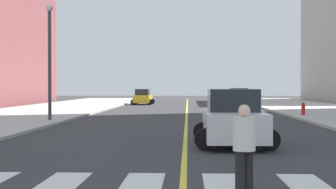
{
  "coord_description": "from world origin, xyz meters",
  "views": [
    {
      "loc": [
        0.11,
        -6.21,
        2.14
      ],
      "look_at": [
        -1.33,
        29.24,
        1.58
      ],
      "focal_mm": 53.26,
      "sensor_mm": 36.0,
      "label": 1
    }
  ],
  "objects_px": {
    "street_lamp": "(50,51)",
    "fire_hydrant": "(303,109)",
    "car_blue_nearest": "(239,99)",
    "car_yellow_third": "(143,97)",
    "car_white_second": "(233,119)",
    "pedestrian_crossing": "(244,146)"
  },
  "relations": [
    {
      "from": "street_lamp",
      "to": "fire_hydrant",
      "type": "bearing_deg",
      "value": 19.11
    },
    {
      "from": "car_blue_nearest",
      "to": "car_yellow_third",
      "type": "height_order",
      "value": "car_blue_nearest"
    },
    {
      "from": "car_blue_nearest",
      "to": "street_lamp",
      "type": "distance_m",
      "value": 25.03
    },
    {
      "from": "car_blue_nearest",
      "to": "car_white_second",
      "type": "height_order",
      "value": "car_white_second"
    },
    {
      "from": "car_blue_nearest",
      "to": "pedestrian_crossing",
      "type": "xyz_separation_m",
      "value": [
        -4.01,
        -40.61,
        0.05
      ]
    },
    {
      "from": "car_blue_nearest",
      "to": "pedestrian_crossing",
      "type": "height_order",
      "value": "car_blue_nearest"
    },
    {
      "from": "street_lamp",
      "to": "car_blue_nearest",
      "type": "bearing_deg",
      "value": 57.31
    },
    {
      "from": "pedestrian_crossing",
      "to": "fire_hydrant",
      "type": "relative_size",
      "value": 2.01
    },
    {
      "from": "pedestrian_crossing",
      "to": "car_white_second",
      "type": "bearing_deg",
      "value": -123.93
    },
    {
      "from": "pedestrian_crossing",
      "to": "street_lamp",
      "type": "height_order",
      "value": "street_lamp"
    },
    {
      "from": "car_blue_nearest",
      "to": "car_yellow_third",
      "type": "xyz_separation_m",
      "value": [
        -10.5,
        8.78,
        -0.07
      ]
    },
    {
      "from": "car_blue_nearest",
      "to": "fire_hydrant",
      "type": "bearing_deg",
      "value": 100.86
    },
    {
      "from": "fire_hydrant",
      "to": "street_lamp",
      "type": "bearing_deg",
      "value": -160.89
    },
    {
      "from": "car_yellow_third",
      "to": "street_lamp",
      "type": "distance_m",
      "value": 29.99
    },
    {
      "from": "car_white_second",
      "to": "pedestrian_crossing",
      "type": "height_order",
      "value": "car_white_second"
    },
    {
      "from": "car_yellow_third",
      "to": "pedestrian_crossing",
      "type": "xyz_separation_m",
      "value": [
        6.5,
        -49.39,
        0.12
      ]
    },
    {
      "from": "car_yellow_third",
      "to": "car_blue_nearest",
      "type": "bearing_deg",
      "value": -38.13
    },
    {
      "from": "car_white_second",
      "to": "street_lamp",
      "type": "relative_size",
      "value": 0.66
    },
    {
      "from": "car_yellow_third",
      "to": "street_lamp",
      "type": "bearing_deg",
      "value": -93.82
    },
    {
      "from": "car_yellow_third",
      "to": "pedestrian_crossing",
      "type": "height_order",
      "value": "car_yellow_third"
    },
    {
      "from": "car_blue_nearest",
      "to": "car_white_second",
      "type": "distance_m",
      "value": 32.39
    },
    {
      "from": "car_blue_nearest",
      "to": "fire_hydrant",
      "type": "relative_size",
      "value": 5.02
    }
  ]
}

